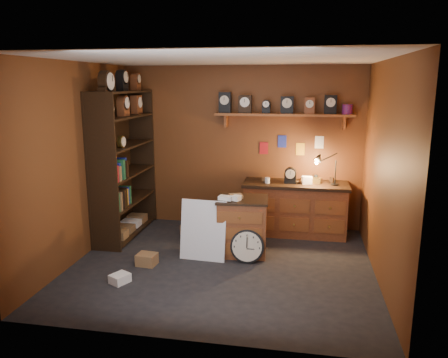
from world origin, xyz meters
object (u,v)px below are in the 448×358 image
low_cabinet (242,224)px  workbench (295,205)px  shelving_unit (122,158)px  big_round_clock (247,246)px

low_cabinet → workbench: bearing=49.6°
shelving_unit → low_cabinet: size_ratio=2.83×
shelving_unit → big_round_clock: shelving_unit is taller
shelving_unit → big_round_clock: 2.48m
shelving_unit → workbench: size_ratio=1.54×
shelving_unit → low_cabinet: 2.22m
workbench → big_round_clock: bearing=-115.1°
low_cabinet → shelving_unit: bearing=161.7°
big_round_clock → low_cabinet: bearing=110.0°
low_cabinet → big_round_clock: 0.39m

